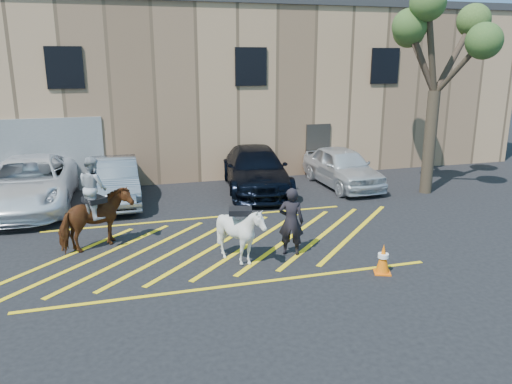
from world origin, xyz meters
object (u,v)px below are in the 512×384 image
object	(u,v)px
mounted_bay	(95,212)
traffic_cone	(383,259)
car_white_suv	(342,167)
car_white_pickup	(29,183)
car_silver_sedan	(114,181)
handler	(291,221)
saddled_white	(241,234)
tree	(439,36)
car_blue_suv	(256,170)

from	to	relation	value
mounted_bay	traffic_cone	world-z (taller)	mounted_bay
mounted_bay	traffic_cone	size ratio (longest dim) A/B	3.44
car_white_suv	traffic_cone	size ratio (longest dim) A/B	6.22
car_white_pickup	car_silver_sedan	world-z (taller)	car_white_pickup
car_silver_sedan	handler	size ratio (longest dim) A/B	2.62
mounted_bay	saddled_white	xyz separation A→B (m)	(3.45, -1.99, -0.25)
tree	mounted_bay	bearing A→B (deg)	-167.64
car_blue_suv	saddled_white	xyz separation A→B (m)	(-2.29, -6.69, -0.04)
car_white_suv	saddled_white	bearing A→B (deg)	-133.70
traffic_cone	tree	world-z (taller)	tree
traffic_cone	tree	xyz separation A→B (m)	(5.31, 6.11, 5.33)
traffic_cone	car_white_suv	bearing A→B (deg)	71.28
handler	traffic_cone	world-z (taller)	handler
car_white_pickup	car_white_suv	xyz separation A→B (m)	(11.47, -0.22, -0.07)
car_silver_sedan	car_white_suv	size ratio (longest dim) A/B	1.03
car_blue_suv	traffic_cone	bearing A→B (deg)	-76.49
handler	saddled_white	world-z (taller)	handler
handler	tree	world-z (taller)	tree
car_blue_suv	tree	distance (m)	8.10
saddled_white	car_white_suv	bearing A→B (deg)	47.80
car_white_pickup	car_white_suv	bearing A→B (deg)	0.30
car_blue_suv	mounted_bay	xyz separation A→B (m)	(-5.74, -4.69, 0.21)
car_white_pickup	car_blue_suv	distance (m)	8.00
car_silver_sedan	mounted_bay	size ratio (longest dim) A/B	1.86
traffic_cone	car_blue_suv	bearing A→B (deg)	95.55
car_white_pickup	tree	distance (m)	15.05
saddled_white	car_silver_sedan	bearing A→B (deg)	114.59
saddled_white	tree	world-z (taller)	tree
handler	traffic_cone	xyz separation A→B (m)	(1.70, -1.72, -0.53)
car_white_pickup	saddled_white	bearing A→B (deg)	-47.60
car_silver_sedan	traffic_cone	bearing A→B (deg)	-53.48
mounted_bay	car_white_suv	bearing A→B (deg)	25.32
car_blue_suv	traffic_cone	xyz separation A→B (m)	(0.80, -8.21, -0.44)
car_silver_sedan	handler	bearing A→B (deg)	-55.85
car_white_pickup	traffic_cone	xyz separation A→B (m)	(8.80, -8.10, -0.48)
car_white_pickup	traffic_cone	bearing A→B (deg)	-41.21
car_silver_sedan	handler	world-z (taller)	handler
car_white_suv	handler	size ratio (longest dim) A/B	2.54
tree	car_white_pickup	bearing A→B (deg)	172.00
car_white_pickup	car_white_suv	size ratio (longest dim) A/B	1.34
car_white_suv	tree	xyz separation A→B (m)	(2.64, -1.76, 4.92)
car_white_suv	saddled_white	world-z (taller)	car_white_suv
car_white_suv	mounted_bay	xyz separation A→B (m)	(-9.21, -4.36, 0.24)
tree	traffic_cone	bearing A→B (deg)	-130.96
car_silver_sedan	saddled_white	xyz separation A→B (m)	(2.96, -6.46, -0.00)
handler	car_blue_suv	bearing A→B (deg)	-72.68
car_white_pickup	car_white_suv	world-z (taller)	car_white_pickup
car_blue_suv	handler	xyz separation A→B (m)	(-0.90, -6.49, 0.09)
car_silver_sedan	car_white_suv	distance (m)	8.71
handler	mounted_bay	world-z (taller)	mounted_bay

